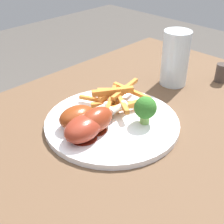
% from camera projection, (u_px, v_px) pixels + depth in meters
% --- Properties ---
extents(dining_table, '(1.07, 0.68, 0.72)m').
position_uv_depth(dining_table, '(113.00, 187.00, 0.66)').
color(dining_table, brown).
rests_on(dining_table, ground_plane).
extents(dinner_plate, '(0.28, 0.28, 0.01)m').
position_uv_depth(dinner_plate, '(112.00, 123.00, 0.65)').
color(dinner_plate, white).
rests_on(dinner_plate, dining_table).
extents(broccoli_floret_front, '(0.05, 0.05, 0.06)m').
position_uv_depth(broccoli_floret_front, '(145.00, 108.00, 0.62)').
color(broccoli_floret_front, '#86B958').
rests_on(broccoli_floret_front, dinner_plate).
extents(carrot_fries_pile, '(0.15, 0.14, 0.04)m').
position_uv_depth(carrot_fries_pile, '(116.00, 97.00, 0.68)').
color(carrot_fries_pile, orange).
rests_on(carrot_fries_pile, dinner_plate).
extents(chicken_drumstick_near, '(0.14, 0.07, 0.04)m').
position_uv_depth(chicken_drumstick_near, '(85.00, 128.00, 0.58)').
color(chicken_drumstick_near, maroon).
rests_on(chicken_drumstick_near, dinner_plate).
extents(chicken_drumstick_far, '(0.12, 0.06, 0.04)m').
position_uv_depth(chicken_drumstick_far, '(79.00, 116.00, 0.62)').
color(chicken_drumstick_far, '#5C1F0B').
rests_on(chicken_drumstick_far, dinner_plate).
extents(chicken_drumstick_extra, '(0.14, 0.05, 0.05)m').
position_uv_depth(chicken_drumstick_extra, '(98.00, 119.00, 0.60)').
color(chicken_drumstick_extra, '#601C0D').
rests_on(chicken_drumstick_extra, dinner_plate).
extents(water_glass, '(0.07, 0.07, 0.14)m').
position_uv_depth(water_glass, '(175.00, 58.00, 0.78)').
color(water_glass, silver).
rests_on(water_glass, dining_table).
extents(pepper_shaker, '(0.03, 0.03, 0.05)m').
position_uv_depth(pepper_shaker, '(221.00, 73.00, 0.81)').
color(pepper_shaker, '#423833').
rests_on(pepper_shaker, dining_table).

